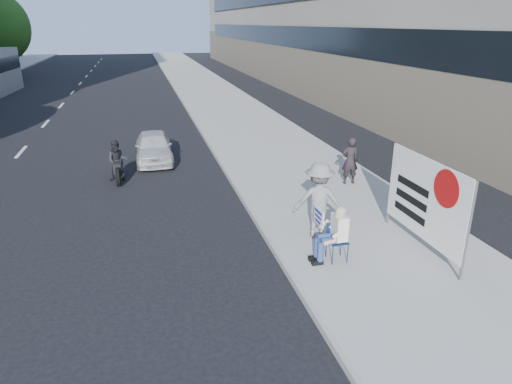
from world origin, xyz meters
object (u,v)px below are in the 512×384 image
object	(u,v)px
jogger	(319,200)
pedestrian_woman	(350,161)
protest_banner	(425,199)
seated_protester	(333,231)
motorcycle	(118,163)
white_sedan_near	(154,147)

from	to	relation	value
jogger	pedestrian_woman	distance (m)	4.30
jogger	protest_banner	world-z (taller)	protest_banner
protest_banner	jogger	bearing A→B (deg)	150.08
seated_protester	motorcycle	distance (m)	8.88
jogger	pedestrian_woman	xyz separation A→B (m)	(2.49, 3.50, -0.18)
jogger	white_sedan_near	world-z (taller)	jogger
seated_protester	white_sedan_near	xyz separation A→B (m)	(-3.53, 9.51, -0.28)
jogger	motorcycle	distance (m)	7.96
white_sedan_near	protest_banner	bearing A→B (deg)	-58.06
jogger	motorcycle	size ratio (longest dim) A/B	0.94
seated_protester	motorcycle	world-z (taller)	seated_protester
protest_banner	white_sedan_near	world-z (taller)	protest_banner
protest_banner	motorcycle	world-z (taller)	protest_banner
seated_protester	pedestrian_woman	xyz separation A→B (m)	(2.63, 4.75, 0.06)
jogger	motorcycle	xyz separation A→B (m)	(-4.97, 6.20, -0.47)
white_sedan_near	motorcycle	distance (m)	2.45
seated_protester	protest_banner	bearing A→B (deg)	0.68
protest_banner	motorcycle	bearing A→B (deg)	133.69
pedestrian_woman	seated_protester	bearing A→B (deg)	64.00
protest_banner	motorcycle	xyz separation A→B (m)	(-7.08, 7.41, -0.76)
jogger	protest_banner	xyz separation A→B (m)	(2.11, -1.22, 0.29)
pedestrian_woman	motorcycle	distance (m)	7.94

